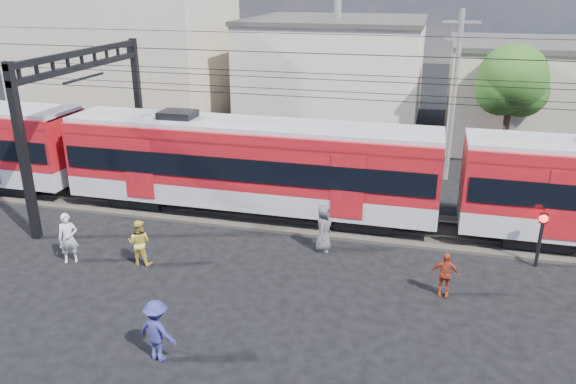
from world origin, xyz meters
name	(u,v)px	position (x,y,z in m)	size (l,w,h in m)	color
ground	(245,320)	(0.00, 0.00, 0.00)	(120.00, 120.00, 0.00)	black
track_bed	(304,218)	(0.00, 8.00, 0.06)	(70.00, 3.40, 0.12)	#2D2823
rail_near	(300,222)	(0.00, 7.25, 0.18)	(70.00, 0.12, 0.12)	#59544C
rail_far	(307,209)	(0.00, 8.75, 0.18)	(70.00, 0.12, 0.12)	#59544C
commuter_train	(254,163)	(-2.21, 8.00, 2.40)	(50.30, 3.08, 4.17)	black
catenary	(113,92)	(-8.65, 8.00, 5.14)	(70.00, 9.30, 7.52)	black
building_west	(128,54)	(-17.00, 24.00, 4.66)	(14.28, 10.20, 9.30)	#BDA891
building_midwest	(336,70)	(-2.00, 27.00, 3.66)	(12.24, 12.24, 7.30)	beige
utility_pole_mid	(454,93)	(6.00, 15.00, 4.53)	(1.80, 0.24, 8.50)	slate
tree_near	(516,83)	(9.19, 18.09, 4.66)	(3.82, 3.64, 6.72)	#382619
pedestrian_a	(68,238)	(-7.44, 2.05, 0.95)	(0.69, 0.45, 1.89)	beige
pedestrian_b	(139,243)	(-4.84, 2.52, 0.86)	(0.84, 0.65, 1.72)	gold
pedestrian_c	(157,331)	(-1.67, -2.36, 0.90)	(1.16, 0.67, 1.80)	navy
pedestrian_d	(445,275)	(5.85, 2.99, 0.78)	(0.92, 0.38, 1.57)	#9C301C
pedestrian_e	(324,228)	(1.40, 5.29, 0.93)	(0.91, 0.59, 1.86)	#49494E
crossing_signal	(542,230)	(9.13, 5.93, 1.45)	(0.30, 0.30, 2.09)	black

